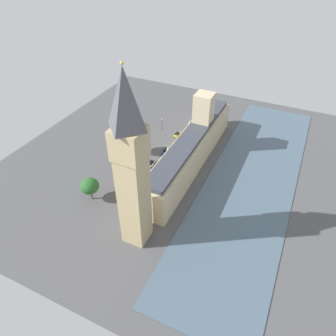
{
  "coord_description": "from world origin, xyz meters",
  "views": [
    {
      "loc": [
        -36.92,
        95.11,
        77.12
      ],
      "look_at": [
        1.0,
        14.68,
        7.24
      ],
      "focal_mm": 33.07,
      "sensor_mm": 36.0,
      "label": 1
    }
  ],
  "objects_px": {
    "clock_tower": "(131,164)",
    "car_yellow_cab_under_trees": "(177,134)",
    "plane_tree_by_river_gate": "(140,141)",
    "street_lamp_midblock": "(162,122)",
    "pedestrian_near_tower": "(182,144)",
    "double_decker_bus_kerbside": "(131,187)",
    "plane_tree_opposite_hall": "(123,151)",
    "car_blue_trailing": "(166,151)",
    "street_lamp_slot_10": "(126,158)",
    "pedestrian_far_end": "(195,130)",
    "plane_tree_leading": "(90,186)",
    "parliament_building": "(192,147)",
    "car_white_corner": "(151,164)"
  },
  "relations": [
    {
      "from": "car_white_corner",
      "to": "plane_tree_by_river_gate",
      "type": "xyz_separation_m",
      "value": [
        7.99,
        -6.12,
        5.38
      ]
    },
    {
      "from": "car_yellow_cab_under_trees",
      "to": "clock_tower",
      "type": "bearing_deg",
      "value": -75.49
    },
    {
      "from": "parliament_building",
      "to": "plane_tree_by_river_gate",
      "type": "height_order",
      "value": "parliament_building"
    },
    {
      "from": "double_decker_bus_kerbside",
      "to": "car_yellow_cab_under_trees",
      "type": "bearing_deg",
      "value": -86.94
    },
    {
      "from": "car_yellow_cab_under_trees",
      "to": "pedestrian_far_end",
      "type": "relative_size",
      "value": 2.67
    },
    {
      "from": "car_blue_trailing",
      "to": "parliament_building",
      "type": "bearing_deg",
      "value": 173.99
    },
    {
      "from": "pedestrian_near_tower",
      "to": "double_decker_bus_kerbside",
      "type": "bearing_deg",
      "value": -93.16
    },
    {
      "from": "clock_tower",
      "to": "plane_tree_opposite_hall",
      "type": "relative_size",
      "value": 5.54
    },
    {
      "from": "double_decker_bus_kerbside",
      "to": "plane_tree_opposite_hall",
      "type": "height_order",
      "value": "plane_tree_opposite_hall"
    },
    {
      "from": "clock_tower",
      "to": "street_lamp_slot_10",
      "type": "distance_m",
      "value": 43.75
    },
    {
      "from": "street_lamp_slot_10",
      "to": "plane_tree_by_river_gate",
      "type": "bearing_deg",
      "value": -92.63
    },
    {
      "from": "street_lamp_midblock",
      "to": "pedestrian_near_tower",
      "type": "bearing_deg",
      "value": 148.64
    },
    {
      "from": "street_lamp_slot_10",
      "to": "street_lamp_midblock",
      "type": "bearing_deg",
      "value": -90.31
    },
    {
      "from": "plane_tree_opposite_hall",
      "to": "street_lamp_midblock",
      "type": "distance_m",
      "value": 32.54
    },
    {
      "from": "double_decker_bus_kerbside",
      "to": "pedestrian_far_end",
      "type": "height_order",
      "value": "double_decker_bus_kerbside"
    },
    {
      "from": "pedestrian_near_tower",
      "to": "plane_tree_opposite_hall",
      "type": "distance_m",
      "value": 29.05
    },
    {
      "from": "clock_tower",
      "to": "car_yellow_cab_under_trees",
      "type": "xyz_separation_m",
      "value": [
        12.68,
        -59.42,
        -27.71
      ]
    },
    {
      "from": "clock_tower",
      "to": "plane_tree_by_river_gate",
      "type": "xyz_separation_m",
      "value": [
        21.21,
        -40.25,
        -22.33
      ]
    },
    {
      "from": "car_blue_trailing",
      "to": "plane_tree_by_river_gate",
      "type": "distance_m",
      "value": 11.82
    },
    {
      "from": "car_yellow_cab_under_trees",
      "to": "car_white_corner",
      "type": "relative_size",
      "value": 1.02
    },
    {
      "from": "car_yellow_cab_under_trees",
      "to": "plane_tree_leading",
      "type": "bearing_deg",
      "value": -99.08
    },
    {
      "from": "car_yellow_cab_under_trees",
      "to": "plane_tree_by_river_gate",
      "type": "distance_m",
      "value": 21.66
    },
    {
      "from": "car_yellow_cab_under_trees",
      "to": "double_decker_bus_kerbside",
      "type": "relative_size",
      "value": 0.42
    },
    {
      "from": "car_white_corner",
      "to": "pedestrian_far_end",
      "type": "relative_size",
      "value": 2.62
    },
    {
      "from": "plane_tree_opposite_hall",
      "to": "street_lamp_slot_10",
      "type": "relative_size",
      "value": 1.65
    },
    {
      "from": "plane_tree_by_river_gate",
      "to": "clock_tower",
      "type": "bearing_deg",
      "value": 117.78
    },
    {
      "from": "car_blue_trailing",
      "to": "plane_tree_leading",
      "type": "bearing_deg",
      "value": 73.19
    },
    {
      "from": "double_decker_bus_kerbside",
      "to": "street_lamp_midblock",
      "type": "relative_size",
      "value": 1.76
    },
    {
      "from": "pedestrian_near_tower",
      "to": "pedestrian_far_end",
      "type": "height_order",
      "value": "pedestrian_near_tower"
    },
    {
      "from": "car_yellow_cab_under_trees",
      "to": "pedestrian_near_tower",
      "type": "relative_size",
      "value": 2.64
    },
    {
      "from": "parliament_building",
      "to": "pedestrian_far_end",
      "type": "height_order",
      "value": "parliament_building"
    },
    {
      "from": "double_decker_bus_kerbside",
      "to": "pedestrian_far_end",
      "type": "distance_m",
      "value": 50.13
    },
    {
      "from": "plane_tree_leading",
      "to": "plane_tree_by_river_gate",
      "type": "relative_size",
      "value": 0.94
    },
    {
      "from": "parliament_building",
      "to": "car_white_corner",
      "type": "xyz_separation_m",
      "value": [
        13.91,
        9.28,
        -6.48
      ]
    },
    {
      "from": "pedestrian_near_tower",
      "to": "plane_tree_leading",
      "type": "xyz_separation_m",
      "value": [
        15.56,
        45.02,
        5.26
      ]
    },
    {
      "from": "car_white_corner",
      "to": "plane_tree_by_river_gate",
      "type": "distance_m",
      "value": 11.41
    },
    {
      "from": "car_yellow_cab_under_trees",
      "to": "parliament_building",
      "type": "bearing_deg",
      "value": -47.69
    },
    {
      "from": "clock_tower",
      "to": "car_yellow_cab_under_trees",
      "type": "relative_size",
      "value": 12.52
    },
    {
      "from": "plane_tree_leading",
      "to": "street_lamp_slot_10",
      "type": "bearing_deg",
      "value": -93.99
    },
    {
      "from": "pedestrian_near_tower",
      "to": "plane_tree_leading",
      "type": "bearing_deg",
      "value": -105.11
    },
    {
      "from": "plane_tree_leading",
      "to": "street_lamp_midblock",
      "type": "bearing_deg",
      "value": -91.77
    },
    {
      "from": "plane_tree_leading",
      "to": "street_lamp_slot_10",
      "type": "distance_m",
      "value": 21.37
    },
    {
      "from": "car_blue_trailing",
      "to": "street_lamp_slot_10",
      "type": "xyz_separation_m",
      "value": [
        10.0,
        15.67,
        3.36
      ]
    },
    {
      "from": "plane_tree_opposite_hall",
      "to": "double_decker_bus_kerbside",
      "type": "bearing_deg",
      "value": 131.56
    },
    {
      "from": "clock_tower",
      "to": "car_blue_trailing",
      "type": "height_order",
      "value": "clock_tower"
    },
    {
      "from": "car_yellow_cab_under_trees",
      "to": "plane_tree_opposite_hall",
      "type": "height_order",
      "value": "plane_tree_opposite_hall"
    },
    {
      "from": "plane_tree_by_river_gate",
      "to": "street_lamp_midblock",
      "type": "bearing_deg",
      "value": -89.08
    },
    {
      "from": "double_decker_bus_kerbside",
      "to": "street_lamp_midblock",
      "type": "height_order",
      "value": "street_lamp_midblock"
    },
    {
      "from": "clock_tower",
      "to": "pedestrian_near_tower",
      "type": "relative_size",
      "value": 33.0
    },
    {
      "from": "clock_tower",
      "to": "parliament_building",
      "type": "bearing_deg",
      "value": -90.91
    }
  ]
}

